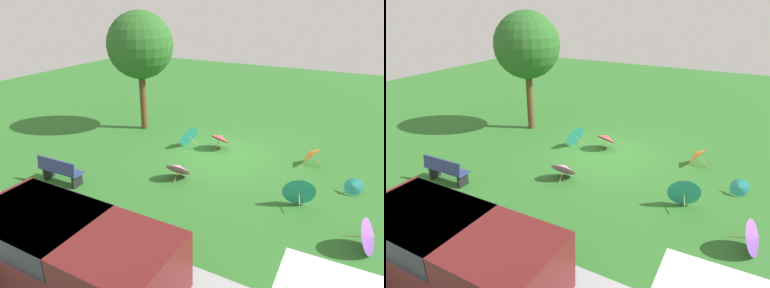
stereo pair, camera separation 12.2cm
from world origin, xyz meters
TOP-DOWN VIEW (x-y plane):
  - ground at (0.00, 0.00)m, footprint 40.00×40.00m
  - van_dark at (0.20, 7.63)m, footprint 4.60×2.13m
  - park_bench at (3.74, 4.69)m, footprint 1.61×0.52m
  - shade_tree at (4.42, -0.97)m, footprint 2.89×2.89m
  - parasol_teal_0 at (-3.44, 2.27)m, footprint 1.03×0.90m
  - parasol_purple_0 at (-5.41, 3.59)m, footprint 0.92×0.97m
  - parasol_teal_1 at (-4.83, 0.89)m, footprint 0.67×0.63m
  - parasol_teal_2 at (1.59, -0.05)m, footprint 1.00×1.07m
  - parasol_red_0 at (0.26, -0.41)m, footprint 0.99×0.96m
  - parasol_orange_0 at (-3.23, -0.72)m, footprint 0.89×1.02m
  - parasol_pink_1 at (0.48, 2.55)m, footprint 0.91×0.80m

SIDE VIEW (x-z plane):
  - ground at x=0.00m, z-range 0.00..0.00m
  - parasol_teal_1 at x=-4.83m, z-range 0.02..0.55m
  - parasol_pink_1 at x=0.48m, z-range 0.01..0.77m
  - parasol_orange_0 at x=-3.23m, z-range 0.00..0.80m
  - parasol_purple_0 at x=-5.41m, z-range 0.00..0.89m
  - park_bench at x=3.74m, z-range 0.01..0.92m
  - parasol_teal_2 at x=1.59m, z-range 0.00..0.96m
  - parasol_teal_0 at x=-3.44m, z-range 0.00..0.97m
  - parasol_red_0 at x=0.26m, z-range 0.10..0.89m
  - van_dark at x=0.20m, z-range 0.15..1.68m
  - shade_tree at x=4.42m, z-range 1.16..6.42m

